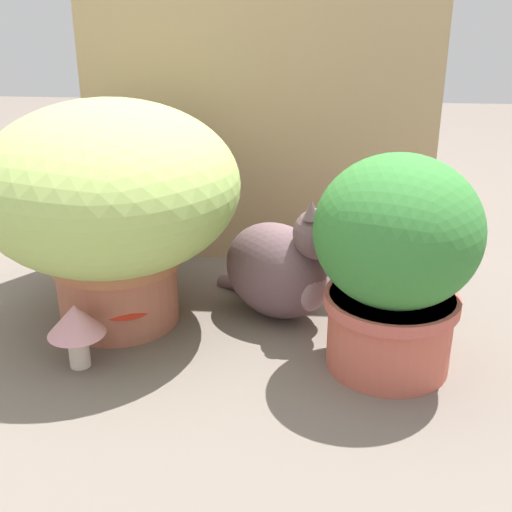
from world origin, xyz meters
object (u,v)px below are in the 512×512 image
object	(u,v)px
grass_planter	(110,197)
mushroom_ornament_red	(124,300)
leafy_planter	(395,258)
mushroom_ornament_pink	(76,324)
cat	(283,268)

from	to	relation	value
grass_planter	mushroom_ornament_red	distance (m)	0.22
grass_planter	leafy_planter	distance (m)	0.61
mushroom_ornament_pink	mushroom_ornament_red	size ratio (longest dim) A/B	1.12
grass_planter	cat	bearing A→B (deg)	7.46
grass_planter	mushroom_ornament_pink	xyz separation A→B (m)	(-0.03, -0.20, -0.20)
mushroom_ornament_pink	mushroom_ornament_red	world-z (taller)	mushroom_ornament_pink
grass_planter	leafy_planter	bearing A→B (deg)	-13.47
grass_planter	leafy_planter	xyz separation A→B (m)	(0.59, -0.14, -0.06)
grass_planter	mushroom_ornament_pink	bearing A→B (deg)	-97.83
mushroom_ornament_pink	grass_planter	bearing A→B (deg)	82.17
cat	mushroom_ornament_pink	bearing A→B (deg)	-147.87
cat	mushroom_ornament_pink	distance (m)	0.46
grass_planter	leafy_planter	world-z (taller)	grass_planter
leafy_planter	cat	distance (m)	0.31
grass_planter	cat	xyz separation A→B (m)	(0.37, 0.05, -0.17)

